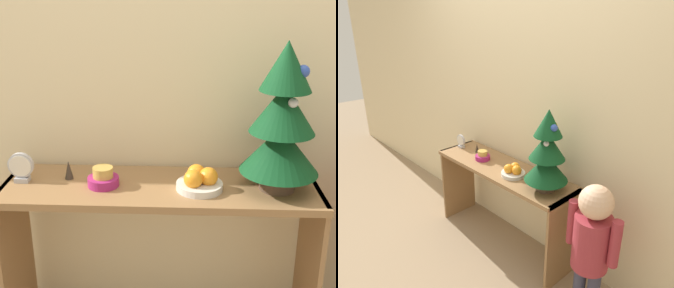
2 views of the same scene
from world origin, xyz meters
TOP-DOWN VIEW (x-y plane):
  - back_wall at (0.00, 0.44)m, footprint 7.00×0.05m
  - console_table at (0.00, 0.20)m, footprint 1.29×0.39m
  - mini_tree at (0.47, 0.18)m, footprint 0.31×0.31m
  - fruit_bowl at (0.16, 0.16)m, footprint 0.19×0.19m
  - singing_bowl at (-0.23, 0.18)m, footprint 0.13×0.13m
  - desk_clock at (-0.57, 0.20)m, footprint 0.11×0.04m
  - figurine at (-0.38, 0.24)m, footprint 0.04×0.04m

SIDE VIEW (x-z plane):
  - console_table at x=0.00m, z-range 0.20..0.92m
  - singing_bowl at x=-0.23m, z-range 0.71..0.79m
  - fruit_bowl at x=0.16m, z-range 0.71..0.80m
  - figurine at x=-0.38m, z-range 0.72..0.79m
  - desk_clock at x=-0.57m, z-range 0.72..0.84m
  - mini_tree at x=0.47m, z-range 0.70..1.29m
  - back_wall at x=0.00m, z-range 0.00..2.50m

